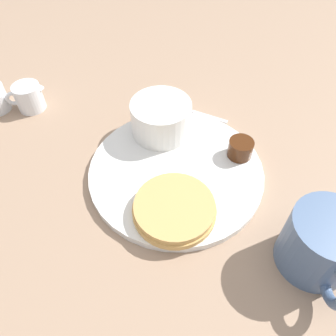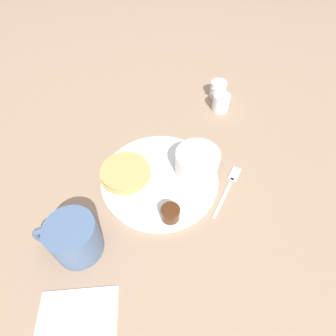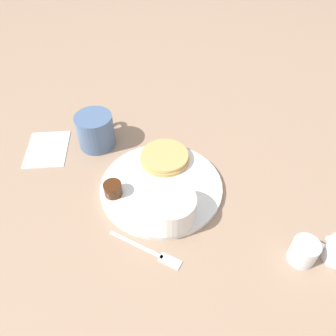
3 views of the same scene
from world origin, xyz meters
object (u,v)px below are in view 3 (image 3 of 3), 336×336
object	(u,v)px
plate	(161,187)
bowl	(170,207)
coffee_mug	(96,130)
creamer_pitcher_near	(304,251)
fork	(153,252)

from	to	relation	value
plate	bowl	distance (m)	0.09
coffee_mug	creamer_pitcher_near	world-z (taller)	coffee_mug
coffee_mug	fork	xyz separation A→B (m)	(-0.33, -0.07, -0.04)
bowl	coffee_mug	xyz separation A→B (m)	(0.27, 0.12, 0.00)
creamer_pitcher_near	fork	distance (m)	0.27
plate	creamer_pitcher_near	bearing A→B (deg)	-136.79
bowl	fork	xyz separation A→B (m)	(-0.06, 0.05, -0.04)
plate	creamer_pitcher_near	world-z (taller)	creamer_pitcher_near
coffee_mug	creamer_pitcher_near	xyz separation A→B (m)	(-0.41, -0.33, -0.02)
creamer_pitcher_near	fork	xyz separation A→B (m)	(0.07, 0.26, -0.02)
coffee_mug	creamer_pitcher_near	bearing A→B (deg)	-140.83
fork	creamer_pitcher_near	bearing A→B (deg)	-105.77
bowl	coffee_mug	bearing A→B (deg)	24.09
bowl	coffee_mug	distance (m)	0.30
bowl	fork	world-z (taller)	bowl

